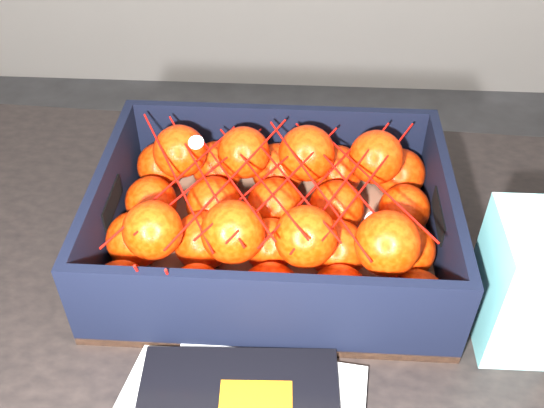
{
  "coord_description": "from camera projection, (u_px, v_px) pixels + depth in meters",
  "views": [
    {
      "loc": [
        0.28,
        -0.52,
        1.34
      ],
      "look_at": [
        0.24,
        0.02,
        0.86
      ],
      "focal_mm": 40.8,
      "sensor_mm": 36.0,
      "label": 1
    }
  ],
  "objects": [
    {
      "name": "table",
      "position": [
        261.0,
        352.0,
        0.82
      ],
      "size": [
        1.24,
        0.86,
        0.75
      ],
      "color": "black",
      "rests_on": "ground"
    },
    {
      "name": "produce_crate",
      "position": [
        273.0,
        230.0,
        0.8
      ],
      "size": [
        0.43,
        0.33,
        0.12
      ],
      "color": "brown",
      "rests_on": "table"
    },
    {
      "name": "clementine_heap",
      "position": [
        275.0,
        215.0,
        0.78
      ],
      "size": [
        0.41,
        0.31,
        0.13
      ],
      "color": "red",
      "rests_on": "produce_crate"
    },
    {
      "name": "mesh_net",
      "position": [
        268.0,
        185.0,
        0.73
      ],
      "size": [
        0.36,
        0.29,
        0.09
      ],
      "color": "#B90B06",
      "rests_on": "clementine_heap"
    },
    {
      "name": "retail_carton",
      "position": [
        519.0,
        283.0,
        0.67
      ],
      "size": [
        0.07,
        0.11,
        0.16
      ],
      "primitive_type": "cube",
      "rotation": [
        0.0,
        0.0,
        0.01
      ],
      "color": "silver",
      "rests_on": "table"
    }
  ]
}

